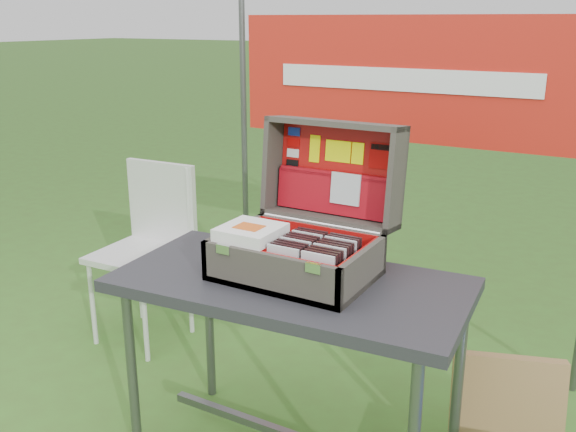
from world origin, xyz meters
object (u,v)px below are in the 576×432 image
Objects in this scene: suitcase at (304,203)px; chair at (139,257)px; table at (291,376)px; cardboard_box at (506,412)px.

suitcase reaches higher than chair.
table is at bearing -91.38° from suitcase.
suitcase is 1.06m from cardboard_box.
chair reaches higher than cardboard_box.
chair is 2.13× the size of cardboard_box.
chair is at bearing 159.16° from cardboard_box.
cardboard_box is at bearing 26.81° from table.
suitcase reaches higher than table.
cardboard_box is (0.66, 0.40, -0.16)m from table.
table is 1.22m from chair.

